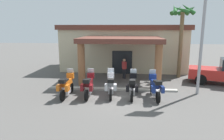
# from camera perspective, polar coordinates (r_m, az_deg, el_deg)

# --- Properties ---
(ground_plane) EXTENTS (80.00, 80.00, 0.00)m
(ground_plane) POSITION_cam_1_polar(r_m,az_deg,el_deg) (12.88, 1.78, -7.29)
(ground_plane) COLOR #514F4C
(motel_building) EXTENTS (12.35, 10.36, 4.40)m
(motel_building) POSITION_cam_1_polar(r_m,az_deg,el_deg) (21.07, 3.24, 6.54)
(motel_building) COLOR beige
(motel_building) RESTS_ON ground_plane
(motorcycle_orange) EXTENTS (0.71, 2.21, 1.61)m
(motorcycle_orange) POSITION_cam_1_polar(r_m,az_deg,el_deg) (12.89, -12.53, -4.30)
(motorcycle_orange) COLOR black
(motorcycle_orange) RESTS_ON ground_plane
(motorcycle_maroon) EXTENTS (0.70, 2.21, 1.61)m
(motorcycle_maroon) POSITION_cam_1_polar(r_m,az_deg,el_deg) (12.69, -6.51, -4.35)
(motorcycle_maroon) COLOR black
(motorcycle_maroon) RESTS_ON ground_plane
(motorcycle_silver) EXTENTS (0.73, 2.21, 1.61)m
(motorcycle_silver) POSITION_cam_1_polar(r_m,az_deg,el_deg) (12.68, -0.35, -4.27)
(motorcycle_silver) COLOR black
(motorcycle_silver) RESTS_ON ground_plane
(motorcycle_black) EXTENTS (0.72, 2.21, 1.61)m
(motorcycle_black) POSITION_cam_1_polar(r_m,az_deg,el_deg) (12.54, 5.76, -4.52)
(motorcycle_black) COLOR black
(motorcycle_black) RESTS_ON ground_plane
(motorcycle_blue) EXTENTS (0.76, 2.21, 1.61)m
(motorcycle_blue) POSITION_cam_1_polar(r_m,az_deg,el_deg) (12.54, 11.94, -4.73)
(motorcycle_blue) COLOR black
(motorcycle_blue) RESTS_ON ground_plane
(pedestrian) EXTENTS (0.40, 0.40, 1.67)m
(pedestrian) POSITION_cam_1_polar(r_m,az_deg,el_deg) (16.88, 3.42, 0.77)
(pedestrian) COLOR black
(pedestrian) RESTS_ON ground_plane
(palm_tree_near_portico) EXTENTS (2.04, 2.10, 6.15)m
(palm_tree_near_portico) POSITION_cam_1_polar(r_m,az_deg,el_deg) (17.93, 18.89, 12.36)
(palm_tree_near_portico) COLOR brown
(palm_tree_near_portico) RESTS_ON ground_plane
(roadside_sign) EXTENTS (1.40, 0.18, 7.43)m
(roadside_sign) POSITION_cam_1_polar(r_m,az_deg,el_deg) (13.75, 24.28, 13.78)
(roadside_sign) COLOR #99999E
(roadside_sign) RESTS_ON ground_plane
(curb_strip) EXTENTS (8.73, 0.36, 0.12)m
(curb_strip) POSITION_cam_1_polar(r_m,az_deg,el_deg) (14.09, 0.12, -5.30)
(curb_strip) COLOR #ADA89E
(curb_strip) RESTS_ON ground_plane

